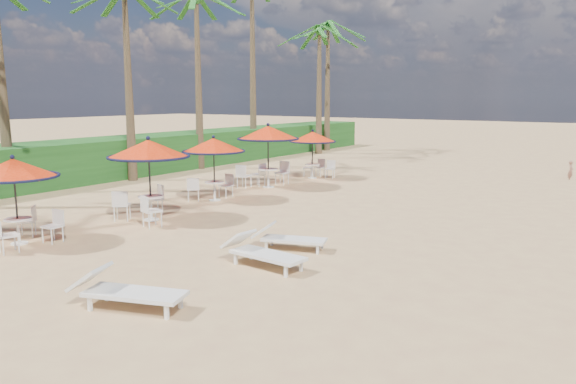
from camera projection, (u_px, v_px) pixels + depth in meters
name	position (u px, v px, depth m)	size (l,w,h in m)	color
ground	(172.00, 281.00, 11.51)	(160.00, 160.00, 0.00)	tan
scrub_hedge	(140.00, 154.00, 27.81)	(3.00, 40.00, 1.80)	#194716
station_0	(16.00, 179.00, 14.14)	(2.21, 2.21, 2.30)	black
station_1	(148.00, 159.00, 16.86)	(2.47, 2.47, 2.57)	black
station_2	(213.00, 151.00, 20.14)	(2.27, 2.27, 2.37)	black
station_3	(267.00, 140.00, 23.07)	(2.56, 2.56, 2.67)	black
station_4	(314.00, 143.00, 25.73)	(2.15, 2.15, 2.24)	black
lounger_near	(124.00, 289.00, 9.98)	(2.21, 1.32, 0.76)	white
lounger_mid	(260.00, 251.00, 12.48)	(2.11, 0.80, 0.74)	white
lounger_far	(287.00, 237.00, 13.86)	(1.92, 1.14, 0.66)	white
palm_3	(125.00, 4.00, 24.02)	(5.00, 5.00, 8.40)	brown
palm_4	(196.00, 9.00, 28.05)	(5.00, 5.00, 8.82)	brown
palm_6	(320.00, 39.00, 35.80)	(5.00, 5.00, 8.10)	brown
palm_7	(328.00, 34.00, 37.89)	(5.00, 5.00, 8.65)	brown
person	(571.00, 170.00, 25.28)	(0.34, 0.22, 0.93)	#97624D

